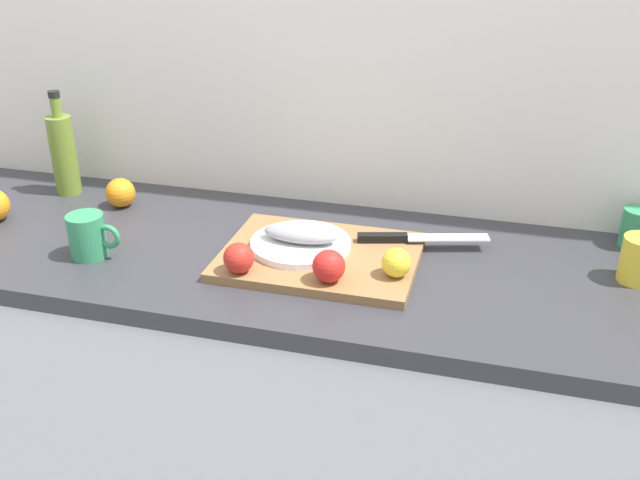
# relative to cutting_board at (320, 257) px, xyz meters

# --- Properties ---
(back_wall) EXTENTS (3.20, 0.05, 2.50)m
(back_wall) POSITION_rel_cutting_board_xyz_m (-0.19, 0.34, 0.34)
(back_wall) COLOR white
(back_wall) RESTS_ON ground_plane
(kitchen_counter) EXTENTS (2.00, 0.60, 0.90)m
(kitchen_counter) POSITION_rel_cutting_board_xyz_m (-0.19, 0.01, -0.46)
(kitchen_counter) COLOR white
(kitchen_counter) RESTS_ON ground_plane
(cutting_board) EXTENTS (0.42, 0.31, 0.02)m
(cutting_board) POSITION_rel_cutting_board_xyz_m (0.00, 0.00, 0.00)
(cutting_board) COLOR olive
(cutting_board) RESTS_ON kitchen_counter
(white_plate) EXTENTS (0.22, 0.22, 0.01)m
(white_plate) POSITION_rel_cutting_board_xyz_m (-0.05, 0.01, 0.02)
(white_plate) COLOR white
(white_plate) RESTS_ON cutting_board
(fish_fillet) EXTENTS (0.16, 0.07, 0.04)m
(fish_fillet) POSITION_rel_cutting_board_xyz_m (-0.05, 0.01, 0.04)
(fish_fillet) COLOR gray
(fish_fillet) RESTS_ON white_plate
(chef_knife) EXTENTS (0.29, 0.10, 0.02)m
(chef_knife) POSITION_rel_cutting_board_xyz_m (0.17, 0.10, 0.02)
(chef_knife) COLOR silver
(chef_knife) RESTS_ON cutting_board
(lemon_0) EXTENTS (0.06, 0.06, 0.06)m
(lemon_0) POSITION_rel_cutting_board_xyz_m (0.17, -0.06, 0.04)
(lemon_0) COLOR yellow
(lemon_0) RESTS_ON cutting_board
(tomato_0) EXTENTS (0.06, 0.06, 0.06)m
(tomato_0) POSITION_rel_cutting_board_xyz_m (-0.14, -0.13, 0.04)
(tomato_0) COLOR red
(tomato_0) RESTS_ON cutting_board
(tomato_1) EXTENTS (0.07, 0.07, 0.07)m
(tomato_1) POSITION_rel_cutting_board_xyz_m (0.05, -0.11, 0.04)
(tomato_1) COLOR red
(tomato_1) RESTS_ON cutting_board
(olive_oil_bottle) EXTENTS (0.06, 0.06, 0.27)m
(olive_oil_bottle) POSITION_rel_cutting_board_xyz_m (-0.74, 0.20, 0.10)
(olive_oil_bottle) COLOR olive
(olive_oil_bottle) RESTS_ON kitchen_counter
(coffee_mug_1) EXTENTS (0.11, 0.07, 0.09)m
(coffee_mug_1) POSITION_rel_cutting_board_xyz_m (0.67, 0.25, 0.04)
(coffee_mug_1) COLOR #338C59
(coffee_mug_1) RESTS_ON kitchen_counter
(coffee_mug_2) EXTENTS (0.12, 0.08, 0.10)m
(coffee_mug_2) POSITION_rel_cutting_board_xyz_m (-0.49, -0.11, 0.04)
(coffee_mug_2) COLOR #338C59
(coffee_mug_2) RESTS_ON kitchen_counter
(orange_0) EXTENTS (0.07, 0.07, 0.07)m
(orange_0) POSITION_rel_cutting_board_xyz_m (-0.56, 0.16, 0.03)
(orange_0) COLOR orange
(orange_0) RESTS_ON kitchen_counter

